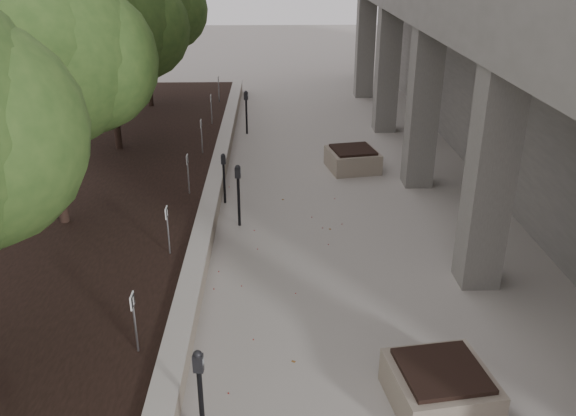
{
  "coord_description": "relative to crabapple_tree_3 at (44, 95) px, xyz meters",
  "views": [
    {
      "loc": [
        -0.37,
        -3.67,
        5.8
      ],
      "look_at": [
        -0.09,
        6.91,
        1.13
      ],
      "focal_mm": 37.46,
      "sensor_mm": 36.0,
      "label": 1
    }
  ],
  "objects": [
    {
      "name": "retaining_wall",
      "position": [
        2.97,
        1.0,
        -2.87
      ],
      "size": [
        0.39,
        26.0,
        0.5
      ],
      "primitive_type": null,
      "color": "gray",
      "rests_on": "ground"
    },
    {
      "name": "planting_bed",
      "position": [
        -0.7,
        1.0,
        -2.92
      ],
      "size": [
        7.0,
        26.0,
        0.4
      ],
      "primitive_type": "cube",
      "color": "black",
      "rests_on": "ground"
    },
    {
      "name": "crabapple_tree_3",
      "position": [
        0.0,
        0.0,
        0.0
      ],
      "size": [
        4.6,
        4.0,
        5.44
      ],
      "primitive_type": null,
      "color": "#2E4C1D",
      "rests_on": "planting_bed"
    },
    {
      "name": "crabapple_tree_4",
      "position": [
        0.0,
        5.0,
        0.0
      ],
      "size": [
        4.6,
        4.0,
        5.44
      ],
      "primitive_type": null,
      "color": "#2E4C1D",
      "rests_on": "planting_bed"
    },
    {
      "name": "crabapple_tree_5",
      "position": [
        0.0,
        10.0,
        0.0
      ],
      "size": [
        4.6,
        4.0,
        5.44
      ],
      "primitive_type": null,
      "color": "#2E4C1D",
      "rests_on": "planting_bed"
    },
    {
      "name": "parking_sign_3",
      "position": [
        2.45,
        -4.5,
        -2.24
      ],
      "size": [
        0.04,
        0.22,
        0.96
      ],
      "primitive_type": null,
      "color": "black",
      "rests_on": "planting_bed"
    },
    {
      "name": "parking_sign_4",
      "position": [
        2.45,
        -1.5,
        -2.24
      ],
      "size": [
        0.04,
        0.22,
        0.96
      ],
      "primitive_type": null,
      "color": "black",
      "rests_on": "planting_bed"
    },
    {
      "name": "parking_sign_5",
      "position": [
        2.45,
        1.5,
        -2.24
      ],
      "size": [
        0.04,
        0.22,
        0.96
      ],
      "primitive_type": null,
      "color": "black",
      "rests_on": "planting_bed"
    },
    {
      "name": "parking_sign_6",
      "position": [
        2.45,
        4.5,
        -2.24
      ],
      "size": [
        0.04,
        0.22,
        0.96
      ],
      "primitive_type": null,
      "color": "black",
      "rests_on": "planting_bed"
    },
    {
      "name": "parking_sign_7",
      "position": [
        2.45,
        7.5,
        -2.24
      ],
      "size": [
        0.04,
        0.22,
        0.96
      ],
      "primitive_type": null,
      "color": "black",
      "rests_on": "planting_bed"
    },
    {
      "name": "parking_sign_8",
      "position": [
        2.45,
        10.5,
        -2.24
      ],
      "size": [
        0.04,
        0.22,
        0.96
      ],
      "primitive_type": null,
      "color": "black",
      "rests_on": "planting_bed"
    },
    {
      "name": "parking_meter_2",
      "position": [
        3.52,
        -5.89,
        -2.4
      ],
      "size": [
        0.15,
        0.12,
        1.43
      ],
      "primitive_type": null,
      "rotation": [
        0.0,
        0.0,
        -0.11
      ],
      "color": "black",
      "rests_on": "ground"
    },
    {
      "name": "parking_meter_3",
      "position": [
        3.67,
        0.55,
        -2.4
      ],
      "size": [
        0.15,
        0.11,
        1.44
      ],
      "primitive_type": null,
      "rotation": [
        0.0,
        0.0,
        -0.09
      ],
      "color": "black",
      "rests_on": "ground"
    },
    {
      "name": "parking_meter_4",
      "position": [
        3.25,
        1.85,
        -2.49
      ],
      "size": [
        0.14,
        0.11,
        1.27
      ],
      "primitive_type": null,
      "rotation": [
        0.0,
        0.0,
        0.2
      ],
      "color": "black",
      "rests_on": "ground"
    },
    {
      "name": "parking_meter_5",
      "position": [
        3.58,
        7.68,
        -2.4
      ],
      "size": [
        0.17,
        0.14,
        1.45
      ],
      "primitive_type": null,
      "rotation": [
        0.0,
        0.0,
        -0.28
      ],
      "color": "black",
      "rests_on": "ground"
    },
    {
      "name": "planter_front",
      "position": [
        6.66,
        -5.26,
        -2.82
      ],
      "size": [
        1.47,
        1.47,
        0.6
      ],
      "primitive_type": null,
      "rotation": [
        0.0,
        0.0,
        0.15
      ],
      "color": "gray",
      "rests_on": "ground"
    },
    {
      "name": "planter_back",
      "position": [
        6.66,
        4.15,
        -2.82
      ],
      "size": [
        1.52,
        1.52,
        0.61
      ],
      "primitive_type": null,
      "rotation": [
        0.0,
        0.0,
        0.19
      ],
      "color": "gray",
      "rests_on": "ground"
    },
    {
      "name": "berry_scatter",
      "position": [
        4.7,
        -3.0,
        -3.11
      ],
      "size": [
        3.3,
        14.1,
        0.02
      ],
      "primitive_type": null,
      "color": "maroon",
      "rests_on": "ground"
    }
  ]
}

